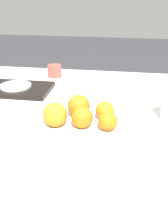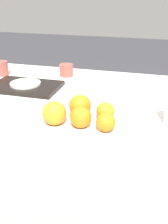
{
  "view_description": "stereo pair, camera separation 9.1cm",
  "coord_description": "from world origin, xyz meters",
  "px_view_note": "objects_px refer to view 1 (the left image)",
  "views": [
    {
      "loc": [
        0.24,
        -1.05,
        1.17
      ],
      "look_at": [
        0.1,
        -0.23,
        0.78
      ],
      "focal_mm": 42.0,
      "sensor_mm": 36.0,
      "label": 1
    },
    {
      "loc": [
        0.32,
        -1.03,
        1.17
      ],
      "look_at": [
        0.1,
        -0.23,
        0.78
      ],
      "focal_mm": 42.0,
      "sensor_mm": 36.0,
      "label": 2
    }
  ],
  "objects_px": {
    "orange_1": "(108,121)",
    "serving_tray": "(16,89)",
    "cup_0": "(55,71)",
    "napkin": "(119,86)",
    "orange_0": "(79,106)",
    "orange_2": "(82,117)",
    "fruit_platter": "(84,122)",
    "orange_3": "(55,115)",
    "side_plate": "(16,86)",
    "orange_4": "(105,110)"
  },
  "relations": [
    {
      "from": "orange_4",
      "to": "side_plate",
      "type": "bearing_deg",
      "value": 150.18
    },
    {
      "from": "fruit_platter",
      "to": "orange_2",
      "type": "xyz_separation_m",
      "value": [
        0.0,
        -0.04,
        0.04
      ]
    },
    {
      "from": "fruit_platter",
      "to": "napkin",
      "type": "relative_size",
      "value": 2.4
    },
    {
      "from": "orange_3",
      "to": "serving_tray",
      "type": "height_order",
      "value": "orange_3"
    },
    {
      "from": "orange_0",
      "to": "napkin",
      "type": "height_order",
      "value": "orange_0"
    },
    {
      "from": "fruit_platter",
      "to": "orange_1",
      "type": "bearing_deg",
      "value": -29.03
    },
    {
      "from": "cup_0",
      "to": "orange_4",
      "type": "bearing_deg",
      "value": -57.41
    },
    {
      "from": "orange_0",
      "to": "napkin",
      "type": "xyz_separation_m",
      "value": [
        0.13,
        0.38,
        -0.05
      ]
    },
    {
      "from": "orange_3",
      "to": "napkin",
      "type": "xyz_separation_m",
      "value": [
        0.2,
        0.46,
        -0.05
      ]
    },
    {
      "from": "side_plate",
      "to": "napkin",
      "type": "height_order",
      "value": "side_plate"
    },
    {
      "from": "orange_1",
      "to": "orange_2",
      "type": "bearing_deg",
      "value": 176.91
    },
    {
      "from": "fruit_platter",
      "to": "napkin",
      "type": "height_order",
      "value": "fruit_platter"
    },
    {
      "from": "napkin",
      "to": "orange_2",
      "type": "bearing_deg",
      "value": -103.05
    },
    {
      "from": "side_plate",
      "to": "napkin",
      "type": "bearing_deg",
      "value": 15.04
    },
    {
      "from": "serving_tray",
      "to": "napkin",
      "type": "height_order",
      "value": "serving_tray"
    },
    {
      "from": "orange_3",
      "to": "orange_1",
      "type": "bearing_deg",
      "value": -0.27
    },
    {
      "from": "serving_tray",
      "to": "side_plate",
      "type": "bearing_deg",
      "value": -90.0
    },
    {
      "from": "orange_2",
      "to": "side_plate",
      "type": "distance_m",
      "value": 0.5
    },
    {
      "from": "fruit_platter",
      "to": "orange_3",
      "type": "xyz_separation_m",
      "value": [
        -0.09,
        -0.05,
        0.05
      ]
    },
    {
      "from": "fruit_platter",
      "to": "orange_3",
      "type": "height_order",
      "value": "orange_3"
    },
    {
      "from": "orange_1",
      "to": "side_plate",
      "type": "distance_m",
      "value": 0.57
    },
    {
      "from": "orange_3",
      "to": "napkin",
      "type": "height_order",
      "value": "orange_3"
    },
    {
      "from": "orange_1",
      "to": "serving_tray",
      "type": "relative_size",
      "value": 0.2
    },
    {
      "from": "fruit_platter",
      "to": "napkin",
      "type": "xyz_separation_m",
      "value": [
        0.11,
        0.41,
        -0.01
      ]
    },
    {
      "from": "fruit_platter",
      "to": "serving_tray",
      "type": "bearing_deg",
      "value": 142.63
    },
    {
      "from": "orange_4",
      "to": "cup_0",
      "type": "bearing_deg",
      "value": 122.59
    },
    {
      "from": "fruit_platter",
      "to": "orange_3",
      "type": "distance_m",
      "value": 0.11
    },
    {
      "from": "orange_2",
      "to": "cup_0",
      "type": "xyz_separation_m",
      "value": [
        -0.25,
        0.57,
        -0.02
      ]
    },
    {
      "from": "orange_2",
      "to": "napkin",
      "type": "bearing_deg",
      "value": 76.95
    },
    {
      "from": "orange_2",
      "to": "orange_3",
      "type": "distance_m",
      "value": 0.09
    },
    {
      "from": "fruit_platter",
      "to": "orange_0",
      "type": "relative_size",
      "value": 3.83
    },
    {
      "from": "orange_1",
      "to": "fruit_platter",
      "type": "bearing_deg",
      "value": 150.97
    },
    {
      "from": "serving_tray",
      "to": "cup_0",
      "type": "relative_size",
      "value": 4.33
    },
    {
      "from": "orange_0",
      "to": "serving_tray",
      "type": "distance_m",
      "value": 0.43
    },
    {
      "from": "orange_3",
      "to": "napkin",
      "type": "bearing_deg",
      "value": 66.71
    },
    {
      "from": "serving_tray",
      "to": "orange_1",
      "type": "bearing_deg",
      "value": -35.91
    },
    {
      "from": "fruit_platter",
      "to": "orange_0",
      "type": "distance_m",
      "value": 0.06
    },
    {
      "from": "orange_4",
      "to": "side_plate",
      "type": "relative_size",
      "value": 0.45
    },
    {
      "from": "orange_3",
      "to": "side_plate",
      "type": "distance_m",
      "value": 0.44
    },
    {
      "from": "serving_tray",
      "to": "cup_0",
      "type": "height_order",
      "value": "cup_0"
    },
    {
      "from": "cup_0",
      "to": "orange_1",
      "type": "bearing_deg",
      "value": -59.84
    },
    {
      "from": "orange_1",
      "to": "orange_4",
      "type": "xyz_separation_m",
      "value": [
        -0.02,
        0.08,
        0.0
      ]
    },
    {
      "from": "serving_tray",
      "to": "napkin",
      "type": "bearing_deg",
      "value": 15.04
    },
    {
      "from": "orange_3",
      "to": "serving_tray",
      "type": "bearing_deg",
      "value": 130.21
    },
    {
      "from": "orange_1",
      "to": "orange_4",
      "type": "relative_size",
      "value": 0.98
    },
    {
      "from": "orange_2",
      "to": "cup_0",
      "type": "height_order",
      "value": "orange_2"
    },
    {
      "from": "orange_4",
      "to": "cup_0",
      "type": "distance_m",
      "value": 0.59
    },
    {
      "from": "serving_tray",
      "to": "orange_0",
      "type": "bearing_deg",
      "value": -35.37
    },
    {
      "from": "side_plate",
      "to": "cup_0",
      "type": "distance_m",
      "value": 0.27
    },
    {
      "from": "orange_2",
      "to": "napkin",
      "type": "height_order",
      "value": "orange_2"
    }
  ]
}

